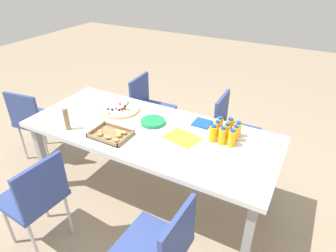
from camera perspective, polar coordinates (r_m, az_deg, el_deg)
name	(u,v)px	position (r m, az deg, el deg)	size (l,w,h in m)	color
ground_plane	(152,196)	(2.91, -3.13, -13.48)	(12.00, 12.00, 0.00)	gray
party_table	(150,136)	(2.48, -3.57, -2.01)	(2.11, 0.87, 0.75)	silver
chair_near_left	(231,128)	(3.01, 12.15, -0.42)	(0.41, 0.41, 0.83)	#33478C
chair_near_right	(149,106)	(3.39, -3.75, 3.97)	(0.42, 0.42, 0.83)	#33478C
chair_far_left	(160,246)	(1.91, -1.47, -22.26)	(0.42, 0.42, 0.83)	#33478C
chair_end	(35,119)	(3.42, -24.44, 1.30)	(0.45, 0.45, 0.83)	#33478C
chair_far_right	(36,195)	(2.39, -24.20, -12.17)	(0.43, 0.43, 0.83)	#33478C
juice_bottle_0	(238,130)	(2.38, 13.35, -0.69)	(0.06, 0.06, 0.13)	#FBAF14
juice_bottle_1	(230,127)	(2.39, 11.85, -0.15)	(0.06, 0.06, 0.15)	#F9AA14
juice_bottle_2	(219,125)	(2.41, 9.95, 0.20)	(0.05, 0.05, 0.14)	#F8AC14
juice_bottle_3	(235,134)	(2.32, 12.86, -1.46)	(0.06, 0.06, 0.14)	#F9AC14
juice_bottle_4	(227,132)	(2.33, 11.28, -1.09)	(0.05, 0.05, 0.14)	#F8AF14
juice_bottle_5	(217,129)	(2.35, 9.47, -0.57)	(0.05, 0.05, 0.14)	#FAAC14
juice_bottle_6	(231,138)	(2.26, 12.20, -2.33)	(0.06, 0.06, 0.14)	#FAAF14
juice_bottle_7	(222,136)	(2.27, 10.46, -1.90)	(0.06, 0.06, 0.15)	#F9AF14
juice_bottle_8	(213,133)	(2.29, 8.70, -1.44)	(0.06, 0.06, 0.14)	#F9AD14
fruit_pizza	(120,109)	(2.77, -9.23, 3.26)	(0.36, 0.36, 0.05)	tan
snack_tray	(112,135)	(2.39, -10.82, -1.66)	(0.31, 0.23, 0.04)	olive
plate_stack	(153,122)	(2.52, -2.94, 0.83)	(0.21, 0.21, 0.03)	#1E8C4C
napkin_stack	(202,123)	(2.53, 6.64, 0.55)	(0.15, 0.15, 0.01)	#194CA5
cardboard_tube	(67,119)	(2.53, -19.07, 1.28)	(0.04, 0.04, 0.19)	#9E7A56
paper_folder	(182,138)	(2.33, 2.80, -2.29)	(0.26, 0.20, 0.01)	yellow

